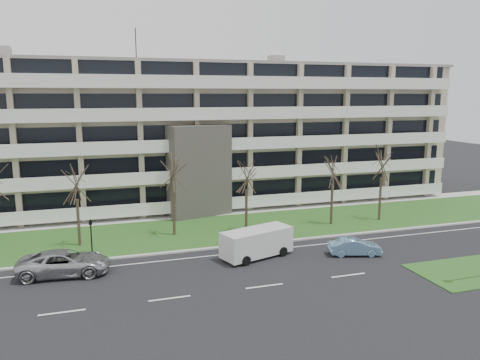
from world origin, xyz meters
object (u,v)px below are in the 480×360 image
object	(u,v)px
silver_pickup	(64,263)
pedestrian_signal	(91,232)
blue_sedan	(355,247)
white_van	(258,240)

from	to	relation	value
silver_pickup	pedestrian_signal	bearing A→B (deg)	-18.08
blue_sedan	pedestrian_signal	size ratio (longest dim) A/B	1.46
white_van	pedestrian_signal	bearing A→B (deg)	141.23
white_van	silver_pickup	bearing A→B (deg)	159.96
blue_sedan	white_van	world-z (taller)	white_van
silver_pickup	blue_sedan	bearing A→B (deg)	-90.97
white_van	pedestrian_signal	distance (m)	12.62
silver_pickup	blue_sedan	size ratio (longest dim) A/B	1.54
white_van	pedestrian_signal	size ratio (longest dim) A/B	2.18
silver_pickup	blue_sedan	distance (m)	20.77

